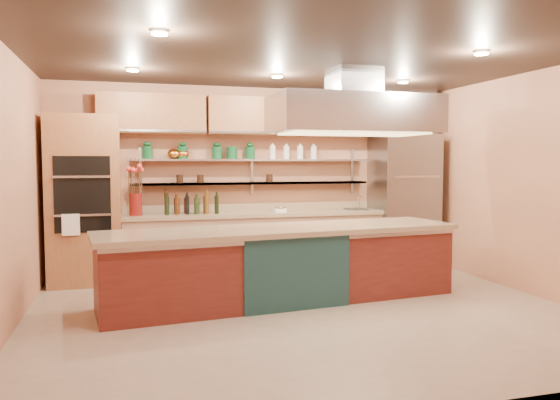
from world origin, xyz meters
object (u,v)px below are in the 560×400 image
object	(u,v)px
island	(283,264)
flower_vase	(136,204)
kitchen_scale	(280,208)
green_canister	(232,153)
refrigerator	(404,201)
copper_kettle	(174,154)

from	to	relation	value
island	flower_vase	world-z (taller)	flower_vase
kitchen_scale	green_canister	xyz separation A→B (m)	(-0.68, 0.22, 0.83)
flower_vase	kitchen_scale	size ratio (longest dim) A/B	1.84
refrigerator	green_canister	xyz separation A→B (m)	(-2.73, 0.23, 0.76)
island	kitchen_scale	distance (m)	1.73
green_canister	island	bearing A→B (deg)	-81.61
flower_vase	kitchen_scale	bearing A→B (deg)	0.00
kitchen_scale	copper_kettle	xyz separation A→B (m)	(-1.54, 0.22, 0.81)
refrigerator	island	bearing A→B (deg)	-147.32
island	copper_kettle	distance (m)	2.52
island	flower_vase	size ratio (longest dim) A/B	13.74
refrigerator	island	size ratio (longest dim) A/B	0.49
flower_vase	kitchen_scale	distance (m)	2.09
green_canister	kitchen_scale	bearing A→B (deg)	-17.90
kitchen_scale	copper_kettle	world-z (taller)	copper_kettle
green_canister	flower_vase	bearing A→B (deg)	-171.08
island	kitchen_scale	xyz separation A→B (m)	(0.41, 1.59, 0.53)
refrigerator	copper_kettle	world-z (taller)	refrigerator
flower_vase	kitchen_scale	xyz separation A→B (m)	(2.08, 0.00, -0.11)
island	green_canister	distance (m)	2.28
refrigerator	island	xyz separation A→B (m)	(-2.46, -1.58, -0.60)
kitchen_scale	copper_kettle	bearing A→B (deg)	161.42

